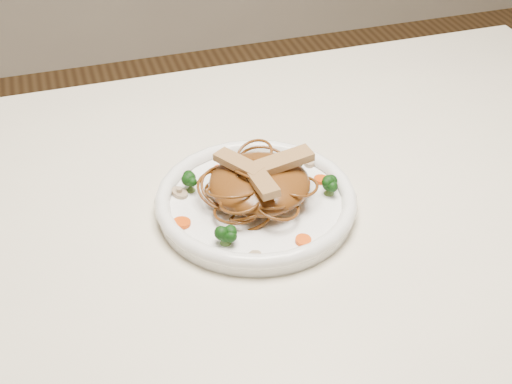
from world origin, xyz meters
name	(u,v)px	position (x,y,z in m)	size (l,w,h in m)	color
table	(288,251)	(0.00, 0.00, 0.65)	(1.20, 0.80, 0.75)	beige
plate	(256,205)	(-0.05, -0.01, 0.76)	(0.26, 0.26, 0.02)	white
noodle_mound	(259,183)	(-0.05, -0.01, 0.79)	(0.13, 0.13, 0.04)	brown
chicken_a	(284,161)	(-0.01, -0.01, 0.82)	(0.08, 0.03, 0.01)	tan
chicken_b	(239,164)	(-0.07, 0.01, 0.81)	(0.07, 0.02, 0.01)	tan
chicken_c	(261,181)	(-0.05, -0.04, 0.81)	(0.07, 0.02, 0.01)	tan
broccoli_0	(292,163)	(0.01, 0.04, 0.78)	(0.02, 0.02, 0.03)	#0C390C
broccoli_1	(190,181)	(-0.13, 0.03, 0.78)	(0.03, 0.03, 0.03)	#0C390C
broccoli_2	(225,235)	(-0.11, -0.08, 0.78)	(0.02, 0.02, 0.03)	#0C390C
broccoli_3	(330,184)	(0.04, -0.03, 0.78)	(0.03, 0.03, 0.03)	#0C390C
carrot_0	(271,166)	(-0.01, 0.05, 0.77)	(0.02, 0.02, 0.01)	#F05708
carrot_1	(182,223)	(-0.16, -0.03, 0.77)	(0.02, 0.02, 0.01)	#F05708
carrot_2	(321,180)	(0.04, 0.00, 0.77)	(0.02, 0.02, 0.01)	#F05708
carrot_3	(220,169)	(-0.08, 0.07, 0.77)	(0.02, 0.02, 0.01)	#F05708
carrot_4	(303,240)	(-0.02, -0.11, 0.77)	(0.02, 0.02, 0.01)	#F05708
mushroom_0	(254,257)	(-0.09, -0.12, 0.77)	(0.02, 0.02, 0.01)	tan
mushroom_1	(309,162)	(0.04, 0.04, 0.77)	(0.02, 0.02, 0.01)	tan
mushroom_2	(180,193)	(-0.15, 0.03, 0.77)	(0.02, 0.02, 0.01)	tan
mushroom_3	(296,158)	(0.03, 0.06, 0.77)	(0.03, 0.03, 0.01)	tan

